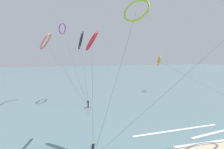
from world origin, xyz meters
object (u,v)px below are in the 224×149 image
at_px(surfer_magenta, 88,104).
at_px(kite_lime, 136,10).
at_px(kite_amber, 159,61).
at_px(kite_violet, 62,29).
at_px(kite_coral, 46,41).
at_px(kite_crimson, 92,41).
at_px(kite_charcoal, 81,41).

xyz_separation_m(surfer_magenta, kite_lime, (5.27, -12.58, 17.38)).
bearing_deg(kite_amber, kite_violet, -69.05).
bearing_deg(surfer_magenta, kite_coral, -110.64).
distance_m(surfer_magenta, kite_amber, 32.90).
relative_size(surfer_magenta, kite_violet, 0.08).
bearing_deg(kite_coral, kite_amber, 107.81).
bearing_deg(kite_crimson, kite_charcoal, -169.59).
height_order(kite_amber, kite_crimson, kite_crimson).
height_order(surfer_magenta, kite_crimson, kite_crimson).
bearing_deg(kite_amber, kite_charcoal, -59.92).
height_order(kite_charcoal, kite_lime, kite_lime).
relative_size(surfer_magenta, kite_amber, 0.05).
distance_m(kite_lime, kite_crimson, 8.49).
relative_size(kite_charcoal, kite_amber, 0.47).
height_order(kite_charcoal, kite_coral, kite_charcoal).
relative_size(surfer_magenta, kite_lime, 0.08).
relative_size(kite_coral, kite_lime, 0.85).
xyz_separation_m(kite_coral, kite_crimson, (6.60, -24.06, -1.49)).
relative_size(surfer_magenta, kite_crimson, 0.11).
height_order(surfer_magenta, kite_lime, kite_lime).
xyz_separation_m(kite_amber, kite_violet, (-30.84, 1.39, 9.26)).
relative_size(kite_charcoal, kite_crimson, 1.20).
xyz_separation_m(kite_coral, kite_lime, (13.53, -24.92, 3.32)).
bearing_deg(kite_charcoal, kite_crimson, 6.30).
bearing_deg(kite_coral, kite_crimson, 26.78).
distance_m(surfer_magenta, kite_crimson, 17.26).
bearing_deg(kite_lime, kite_crimson, -135.39).
height_order(kite_violet, kite_crimson, kite_violet).
height_order(kite_coral, kite_lime, kite_lime).
distance_m(kite_amber, kite_crimson, 40.41).
bearing_deg(kite_violet, kite_amber, 128.03).
relative_size(kite_charcoal, kite_lime, 0.89).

